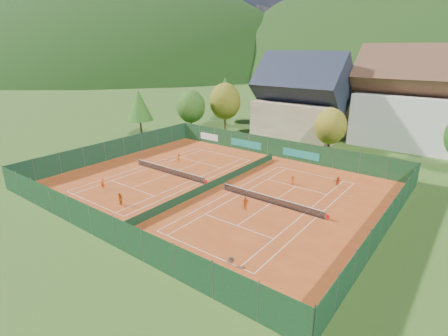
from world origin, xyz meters
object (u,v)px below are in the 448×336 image
player_left_mid (120,199)px  player_right_far_a (292,180)px  chalet (301,103)px  player_left_far (179,158)px  ball_hopper (231,260)px  hotel_block_a (420,104)px  player_right_near (245,203)px  player_right_far_b (338,181)px  player_left_near (103,183)px

player_left_mid → player_right_far_a: 21.04m
chalet → player_left_far: chalet is taller
ball_hopper → player_right_far_a: size_ratio=0.64×
hotel_block_a → player_left_mid: (-20.89, -46.46, -6.62)m
player_left_mid → player_right_near: (11.45, 7.58, -0.01)m
hotel_block_a → ball_hopper: 48.84m
chalet → player_right_far_a: size_ratio=12.99×
player_right_near → player_right_far_a: player_right_near is taller
player_left_far → player_right_near: 18.37m
ball_hopper → player_left_mid: bearing=174.1°
player_right_near → player_right_far_a: (0.82, 9.51, -0.12)m
ball_hopper → player_right_far_b: (0.55, 22.04, 0.04)m
player_right_near → player_left_mid: bearing=-166.1°
player_left_mid → player_right_far_a: size_ratio=1.22×
player_right_far_a → player_right_near: bearing=99.5°
hotel_block_a → player_left_near: size_ratio=14.73×
chalet → hotel_block_a: bearing=17.5°
player_left_far → player_right_far_a: 17.85m
ball_hopper → player_right_near: player_right_near is taller
player_right_far_b → player_right_near: bearing=30.5°
player_left_near → player_left_far: bearing=74.6°
player_left_near → player_left_mid: (5.79, -1.80, 0.03)m
player_left_mid → player_left_far: size_ratio=1.02×
chalet → player_left_near: size_ratio=11.05×
chalet → player_right_far_b: bearing=-53.2°
player_left_near → player_left_mid: 6.07m
ball_hopper → player_left_mid: player_left_mid is taller
hotel_block_a → player_right_near: bearing=-103.6°
hotel_block_a → player_left_far: hotel_block_a is taller
player_right_near → player_right_far_b: 13.89m
player_left_mid → player_right_near: player_left_mid is taller
hotel_block_a → player_right_far_a: (-8.62, -29.37, -6.76)m
player_left_near → player_left_far: size_ratio=0.99×
player_right_near → player_left_far: bearing=137.2°
chalet → player_right_far_b: (15.02, -20.11, -6.03)m
player_left_near → player_left_far: player_left_far is taller
hotel_block_a → player_left_far: (-26.32, -31.63, -6.64)m
player_left_far → hotel_block_a: bearing=-117.1°
ball_hopper → player_left_near: size_ratio=0.55×
player_right_near → hotel_block_a: bearing=56.7°
player_left_far → player_right_near: size_ratio=1.00×
player_left_far → ball_hopper: bearing=155.5°
chalet → player_left_mid: size_ratio=10.68×
player_right_far_b → ball_hopper: bearing=52.1°
ball_hopper → player_left_near: 22.42m
player_left_far → player_right_far_a: player_left_far is taller
chalet → player_right_far_a: chalet is taller
chalet → player_right_near: 34.74m
chalet → player_left_near: (-7.68, -38.66, -5.89)m
player_left_mid → player_left_far: player_left_mid is taller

